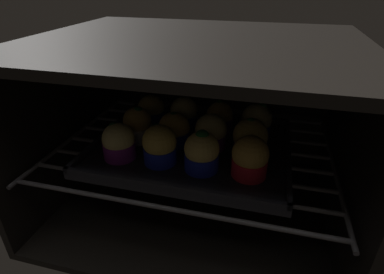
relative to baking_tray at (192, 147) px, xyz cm
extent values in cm
cube|color=black|center=(0.00, 1.74, -15.43)|extent=(59.00, 47.00, 1.50)
cube|color=black|center=(0.00, 1.74, 20.07)|extent=(59.00, 47.00, 1.50)
cube|color=black|center=(0.00, 24.49, 2.32)|extent=(59.00, 1.50, 34.00)
cube|color=black|center=(-28.75, 1.74, 2.32)|extent=(1.50, 47.00, 34.00)
cube|color=black|center=(28.75, 1.74, 2.32)|extent=(1.50, 47.00, 34.00)
cylinder|color=#4C494C|center=(0.00, -17.26, -1.08)|extent=(54.00, 0.80, 0.80)
cylinder|color=#4C494C|center=(0.00, -11.83, -1.08)|extent=(54.00, 0.80, 0.80)
cylinder|color=#4C494C|center=(0.00, -6.40, -1.08)|extent=(54.00, 0.80, 0.80)
cylinder|color=#4C494C|center=(0.00, -0.97, -1.08)|extent=(54.00, 0.80, 0.80)
cylinder|color=#4C494C|center=(0.00, 4.46, -1.08)|extent=(54.00, 0.80, 0.80)
cylinder|color=#4C494C|center=(0.00, 9.89, -1.08)|extent=(54.00, 0.80, 0.80)
cylinder|color=#4C494C|center=(0.00, 15.31, -1.08)|extent=(54.00, 0.80, 0.80)
cylinder|color=#4C494C|center=(0.00, 20.74, -1.08)|extent=(54.00, 0.80, 0.80)
cylinder|color=#4C494C|center=(-27.00, 1.74, -1.08)|extent=(0.80, 42.00, 0.80)
cylinder|color=#4C494C|center=(27.00, 1.74, -1.08)|extent=(0.80, 42.00, 0.80)
cube|color=black|center=(0.00, 0.00, -0.08)|extent=(37.81, 30.15, 1.20)
cube|color=black|center=(0.00, -14.68, 1.02)|extent=(37.81, 0.80, 1.00)
cube|color=black|center=(0.00, 14.68, 1.02)|extent=(37.81, 0.80, 1.00)
cube|color=black|center=(-18.50, 0.00, 1.02)|extent=(0.80, 30.15, 1.00)
cube|color=black|center=(18.50, 0.00, 1.02)|extent=(0.80, 30.15, 1.00)
cylinder|color=#7A238C|center=(-11.82, -7.62, 2.05)|extent=(5.98, 5.98, 3.06)
sphere|color=#E0CC7A|center=(-11.82, -7.62, 4.35)|extent=(5.91, 5.91, 5.91)
sphere|color=#28702D|center=(-12.52, -7.28, 6.12)|extent=(2.45, 2.45, 2.45)
cylinder|color=#1928B7|center=(-4.00, -7.29, 2.05)|extent=(5.98, 5.98, 3.06)
sphere|color=gold|center=(-4.00, -7.29, 4.70)|extent=(6.10, 6.10, 6.10)
sphere|color=#1E6023|center=(-4.70, -6.28, 6.49)|extent=(2.14, 2.14, 2.14)
cylinder|color=#1928B7|center=(3.72, -7.65, 2.05)|extent=(5.98, 5.98, 3.06)
sphere|color=#DBBC60|center=(3.72, -7.65, 4.58)|extent=(6.05, 6.05, 6.05)
sphere|color=#19511E|center=(3.74, -7.63, 6.83)|extent=(2.54, 2.54, 2.54)
cylinder|color=red|center=(11.86, -7.37, 2.05)|extent=(5.98, 5.98, 3.06)
sphere|color=gold|center=(11.86, -7.37, 4.71)|extent=(6.15, 6.15, 6.15)
cylinder|color=silver|center=(-11.30, -0.33, 2.05)|extent=(5.98, 5.98, 3.06)
sphere|color=gold|center=(-11.30, -0.33, 4.69)|extent=(5.71, 5.71, 5.71)
sphere|color=#19511E|center=(-10.93, -0.37, 6.76)|extent=(2.08, 2.08, 2.08)
cylinder|color=#1928B7|center=(-3.57, -0.25, 2.05)|extent=(5.98, 5.98, 3.06)
sphere|color=gold|center=(-3.57, -0.25, 4.15)|extent=(6.17, 6.17, 6.17)
sphere|color=#19511E|center=(-3.57, -0.23, 6.21)|extent=(2.29, 2.29, 2.29)
cylinder|color=#7A238C|center=(3.67, 0.31, 2.05)|extent=(5.98, 5.98, 3.06)
sphere|color=#E0CC7A|center=(3.67, 0.31, 4.36)|extent=(6.21, 6.21, 6.21)
cylinder|color=#7A238C|center=(11.26, -0.27, 2.05)|extent=(5.98, 5.98, 3.06)
sphere|color=gold|center=(11.26, -0.27, 4.32)|extent=(6.55, 6.55, 6.55)
sphere|color=#28702D|center=(11.12, -0.15, 6.80)|extent=(2.00, 2.00, 2.00)
cylinder|color=#1928B7|center=(-11.54, 7.83, 2.05)|extent=(5.98, 5.98, 3.06)
sphere|color=gold|center=(-11.54, 7.83, 4.08)|extent=(5.99, 5.99, 5.99)
sphere|color=#1E6023|center=(-11.73, 7.72, 5.77)|extent=(2.41, 2.41, 2.41)
cylinder|color=#1928B7|center=(-3.84, 7.72, 2.05)|extent=(5.98, 5.98, 3.06)
sphere|color=#E0CC7A|center=(-3.84, 7.72, 4.48)|extent=(5.92, 5.92, 5.92)
sphere|color=#1E6023|center=(-3.38, 7.43, 6.34)|extent=(1.85, 1.85, 1.85)
cylinder|color=#7A238C|center=(4.03, 7.97, 2.05)|extent=(5.98, 5.98, 3.06)
sphere|color=gold|center=(4.03, 7.97, 4.09)|extent=(5.69, 5.69, 5.69)
sphere|color=#1E6023|center=(3.83, 8.64, 6.42)|extent=(1.66, 1.66, 1.66)
cylinder|color=#1928B7|center=(11.83, 7.70, 2.05)|extent=(5.98, 5.98, 3.06)
sphere|color=#E0CC7A|center=(11.83, 7.70, 4.23)|extent=(6.32, 6.32, 6.32)
sphere|color=#28702D|center=(12.59, 8.24, 6.61)|extent=(2.04, 2.04, 2.04)
camera|label=1|loc=(13.45, -51.38, 30.94)|focal=28.67mm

